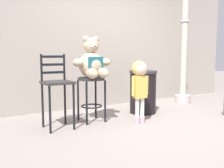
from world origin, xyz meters
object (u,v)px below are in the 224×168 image
Objects in this scene: teddy_bear at (92,63)px; trash_bin at (143,92)px; bar_stool_with_teddy at (91,90)px; child_walking at (140,78)px; bar_chair_empty at (57,86)px; lamppost at (184,47)px.

trash_bin is (1.08, 0.08, -0.55)m from teddy_bear.
child_walking reaches higher than bar_stool_with_teddy.
trash_bin is 1.70m from bar_chair_empty.
teddy_bear reaches higher than child_walking.
bar_chair_empty is at bearing -171.92° from bar_stool_with_teddy.
bar_chair_empty is (-1.68, -0.13, 0.23)m from trash_bin.
child_walking is at bearing -19.30° from bar_chair_empty.
bar_chair_empty is at bearing -175.53° from trash_bin.
lamppost is at bearing 8.32° from bar_stool_with_teddy.
bar_chair_empty reaches higher than trash_bin.
trash_bin is at bearing 4.47° from bar_chair_empty.
bar_chair_empty is (-3.04, -0.44, -0.62)m from lamppost.
trash_bin is at bearing 4.14° from teddy_bear.
bar_stool_with_teddy is 0.91× the size of trash_bin.
teddy_bear is 2.49m from lamppost.
child_walking is 0.32× the size of lamppost.
teddy_bear is (-0.00, -0.03, 0.43)m from bar_stool_with_teddy.
teddy_bear reaches higher than bar_chair_empty.
teddy_bear is at bearing -175.86° from trash_bin.
lamppost reaches higher than bar_chair_empty.
trash_bin is (1.08, 0.05, -0.12)m from bar_stool_with_teddy.
lamppost reaches higher than child_walking.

